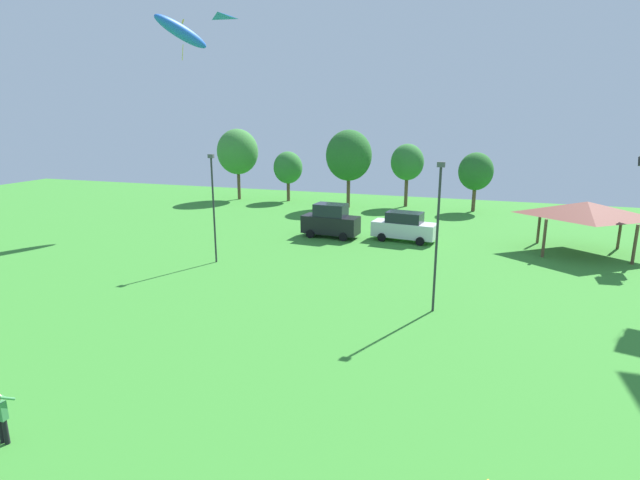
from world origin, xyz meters
TOP-DOWN VIEW (x-y plane):
  - person_standing_far_right at (-8.89, 10.27)m, footprint 0.52×0.47m
  - kite_flying_5 at (-21.37, 39.78)m, footprint 3.15×5.25m
  - kite_flying_6 at (-10.23, 25.52)m, footprint 1.08×1.50m
  - parked_car_leftmost at (-7.52, 37.54)m, footprint 4.51×2.18m
  - parked_car_second_from_left at (-1.87, 38.12)m, footprint 4.93×2.35m
  - park_pavilion at (10.37, 38.62)m, footprint 6.86×5.25m
  - light_post_0 at (1.76, 24.50)m, footprint 0.36×0.20m
  - light_post_1 at (-12.52, 28.59)m, footprint 0.36×0.20m
  - treeline_tree_0 at (-22.94, 51.88)m, footprint 4.57×4.57m
  - treeline_tree_1 at (-17.18, 52.62)m, footprint 3.20×3.20m
  - treeline_tree_2 at (-9.71, 50.67)m, footprint 4.67×4.67m
  - treeline_tree_3 at (-4.14, 53.20)m, footprint 3.39×3.39m
  - treeline_tree_4 at (2.70, 52.52)m, footprint 3.35×3.35m

SIDE VIEW (x-z plane):
  - person_standing_far_right at x=-8.89m, z-range 0.09..1.71m
  - parked_car_second_from_left at x=-1.87m, z-range -0.01..2.22m
  - parked_car_leftmost at x=-7.52m, z-range -0.04..2.60m
  - park_pavilion at x=10.37m, z-range 1.28..4.88m
  - treeline_tree_1 at x=-17.18m, z-range 0.95..6.43m
  - light_post_1 at x=-12.52m, z-range 0.41..7.34m
  - treeline_tree_4 at x=2.70m, z-range 1.04..6.86m
  - light_post_0 at x=1.76m, z-range 0.41..7.61m
  - treeline_tree_3 at x=-4.14m, z-range 1.35..7.85m
  - treeline_tree_2 at x=-9.71m, z-range 1.38..9.30m
  - treeline_tree_0 at x=-22.94m, z-range 1.41..9.29m
  - kite_flying_6 at x=-10.23m, z-range 13.40..13.58m
  - kite_flying_5 at x=-21.37m, z-range 14.18..17.95m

